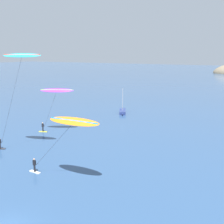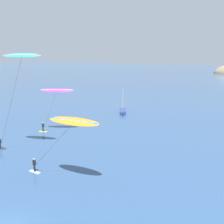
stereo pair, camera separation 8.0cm
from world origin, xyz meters
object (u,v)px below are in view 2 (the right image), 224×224
at_px(sailboat_near, 123,111).
at_px(kitesurfer_cyan, 20,63).
at_px(kitesurfer_purple, 56,93).
at_px(kitesurfer_orange, 71,125).

height_order(sailboat_near, kitesurfer_cyan, kitesurfer_cyan).
height_order(kitesurfer_purple, kitesurfer_cyan, kitesurfer_cyan).
bearing_deg(kitesurfer_purple, kitesurfer_cyan, -75.73).
relative_size(sailboat_near, kitesurfer_purple, 0.74).
bearing_deg(kitesurfer_cyan, sailboat_near, 89.15).
relative_size(kitesurfer_purple, kitesurfer_cyan, 0.57).
distance_m(kitesurfer_purple, kitesurfer_cyan, 11.40).
xyz_separation_m(kitesurfer_purple, kitesurfer_orange, (14.06, -14.16, -0.48)).
bearing_deg(sailboat_near, kitesurfer_cyan, -90.85).
bearing_deg(sailboat_near, kitesurfer_purple, -98.60).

